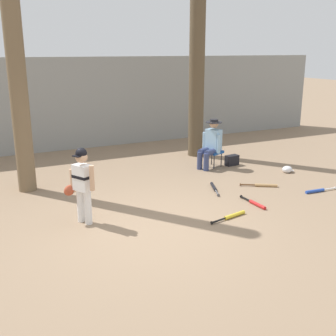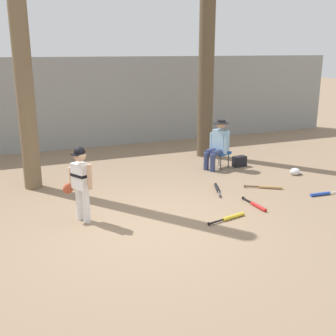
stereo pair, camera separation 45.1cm
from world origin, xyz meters
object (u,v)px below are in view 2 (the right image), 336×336
Objects in this scene: folding_stool at (220,153)px; tree_near_player at (20,43)px; bat_blue_youth at (323,194)px; bat_wood_tan at (268,187)px; bat_yellow_trainer at (231,217)px; bat_black_composite at (217,189)px; tree_behind_spectator at (206,78)px; handbag_beside_stool at (239,161)px; young_ballplayer at (80,179)px; batting_helmet_white at (295,172)px; seated_spectator at (218,143)px; bat_red_barrel at (257,206)px.

tree_near_player is at bearing 178.01° from folding_stool.
bat_wood_tan is at bearing 134.90° from bat_blue_youth.
bat_yellow_trainer is 1.08× the size of bat_black_composite.
bat_wood_tan is (-0.08, -3.09, -2.08)m from tree_behind_spectator.
bat_blue_youth is 2.38m from bat_yellow_trainer.
bat_black_composite is (0.54, 1.46, 0.00)m from bat_yellow_trainer.
handbag_beside_stool is 1.78m from bat_wood_tan.
tree_near_player is 1.31× the size of tree_behind_spectator.
handbag_beside_stool is (4.33, 1.94, -0.61)m from young_ballplayer.
bat_blue_youth is (0.70, -3.86, -2.08)m from tree_behind_spectator.
tree_behind_spectator is 4.45m from bat_blue_youth.
bat_blue_youth is 1.06× the size of bat_wood_tan.
handbag_beside_stool is at bearing 24.15° from young_ballplayer.
batting_helmet_white is at bearing -53.44° from handbag_beside_stool.
seated_spectator is 1.61× the size of bat_blue_youth.
seated_spectator is at bearing 76.87° from bat_red_barrel.
seated_spectator is at bearing -158.65° from folding_stool.
tree_behind_spectator is 4.53m from bat_red_barrel.
tree_behind_spectator is 6.57× the size of bat_blue_youth.
bat_yellow_trainer is at bearing -111.38° from tree_behind_spectator.
handbag_beside_stool is at bearing 77.73° from bat_wood_tan.
handbag_beside_stool is 0.46× the size of bat_red_barrel.
folding_stool is at bearing -1.99° from tree_near_player.
handbag_beside_stool is at bearing 64.69° from bat_red_barrel.
seated_spectator is at bearing -103.12° from tree_behind_spectator.
bat_red_barrel is at bearing -103.13° from seated_spectator.
folding_stool is 0.70× the size of bat_black_composite.
tree_near_player is 5.34× the size of seated_spectator.
bat_black_composite is 2.26m from batting_helmet_white.
bat_yellow_trainer is (-2.35, -0.36, 0.00)m from bat_blue_youth.
batting_helmet_white reaches higher than bat_blue_youth.
seated_spectator is 1.51× the size of bat_yellow_trainer.
young_ballplayer is 4.24m from seated_spectator.
bat_blue_youth is at bearing -80.96° from handbag_beside_stool.
young_ballplayer reaches higher than folding_stool.
tree_behind_spectator is 6.65× the size of bat_black_composite.
bat_wood_tan is (0.13, -1.83, -0.33)m from folding_stool.
bat_red_barrel is 0.99× the size of bat_black_composite.
batting_helmet_white is at bearing -65.51° from tree_behind_spectator.
tree_behind_spectator is 2.42m from handbag_beside_stool.
bat_black_composite is (-0.20, 1.15, 0.00)m from bat_red_barrel.
folding_stool is at bearing 75.17° from bat_red_barrel.
bat_yellow_trainer and bat_black_composite have the same top height.
bat_wood_tan is at bearing 35.84° from bat_yellow_trainer.
bat_wood_tan is (3.96, 0.21, -0.71)m from young_ballplayer.
bat_yellow_trainer is at bearing -21.21° from young_ballplayer.
folding_stool is at bearing 137.62° from batting_helmet_white.
young_ballplayer is 4.36m from folding_stool.
young_ballplayer is at bearing -176.94° from bat_wood_tan.
tree_near_player is 8.78× the size of bat_red_barrel.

